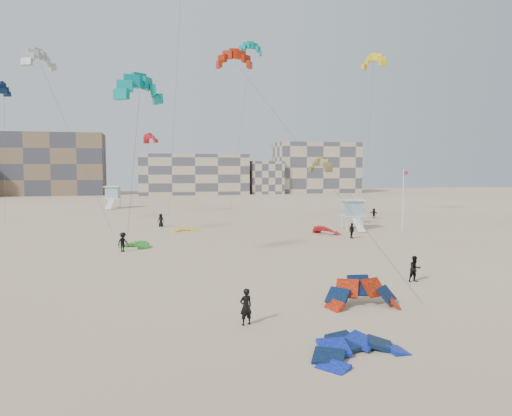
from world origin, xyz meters
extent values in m
plane|color=#D3B58D|center=(0.00, 0.00, 0.00)|extent=(320.00, 320.00, 0.00)
imported|color=black|center=(0.93, 1.76, 0.92)|extent=(0.78, 0.63, 1.84)
imported|color=black|center=(14.08, 8.49, 0.90)|extent=(0.93, 0.75, 1.80)
imported|color=black|center=(-6.03, 25.66, 0.91)|extent=(1.33, 1.30, 1.83)
imported|color=black|center=(18.46, 29.41, 0.86)|extent=(0.53, 1.05, 1.72)
imported|color=black|center=(-2.00, 45.24, 0.88)|extent=(1.00, 0.83, 1.76)
imported|color=black|center=(30.89, 49.77, 0.78)|extent=(1.07, 1.50, 1.56)
cylinder|color=#3F3F3F|center=(-4.85, 19.17, 7.32)|extent=(1.40, 3.57, 12.64)
cylinder|color=#3F3F3F|center=(7.04, 12.47, 9.42)|extent=(5.23, 24.84, 16.85)
cylinder|color=#3F3F3F|center=(-10.69, 32.10, 9.72)|extent=(6.67, 0.35, 17.46)
cylinder|color=#3F3F3F|center=(0.03, 45.40, 15.50)|extent=(1.52, 8.44, 29.01)
cylinder|color=#3F3F3F|center=(20.57, 35.26, 4.50)|extent=(4.54, 8.62, 7.02)
cylinder|color=#3F3F3F|center=(30.21, 50.62, 12.40)|extent=(0.08, 2.59, 22.81)
cylinder|color=#3F3F3F|center=(-21.05, 45.82, 9.43)|extent=(0.96, 5.86, 16.87)
cylinder|color=#3F3F3F|center=(11.48, 58.92, 14.48)|extent=(4.96, 8.10, 26.96)
cylinder|color=#3F3F3F|center=(-4.81, 61.18, 6.82)|extent=(3.57, 4.91, 11.65)
cube|color=white|center=(21.93, 37.31, 1.74)|extent=(2.82, 2.82, 0.13)
cube|color=#91B6C6|center=(21.93, 37.31, 2.74)|extent=(2.32, 2.32, 1.86)
cube|color=white|center=(21.93, 37.31, 3.75)|extent=(2.92, 2.92, 0.15)
cube|color=white|center=(21.93, 34.79, 0.84)|extent=(1.15, 2.71, 1.54)
cube|color=white|center=(-10.23, 78.94, 1.98)|extent=(3.39, 3.39, 0.15)
cube|color=#91B6C6|center=(-10.23, 78.94, 3.12)|extent=(2.79, 2.79, 2.12)
cube|color=white|center=(-10.23, 78.94, 4.26)|extent=(3.51, 3.51, 0.17)
cube|color=white|center=(-10.23, 76.07, 0.95)|extent=(1.51, 3.14, 1.76)
cylinder|color=white|center=(27.16, 34.02, 3.86)|extent=(0.10, 0.10, 7.72)
cube|color=#C21949|center=(27.45, 34.02, 7.24)|extent=(0.58, 0.02, 0.39)
cube|color=brown|center=(-30.00, 134.00, 9.00)|extent=(28.00, 14.00, 18.00)
cube|color=#BEAB8B|center=(10.00, 130.00, 6.00)|extent=(32.00, 16.00, 12.00)
cube|color=#BEAB8B|center=(50.00, 132.00, 8.00)|extent=(26.00, 14.00, 16.00)
cube|color=#BEAB8B|center=(32.00, 128.00, 5.00)|extent=(10.00, 10.00, 10.00)
camera|label=1|loc=(-3.80, -22.05, 7.77)|focal=35.00mm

